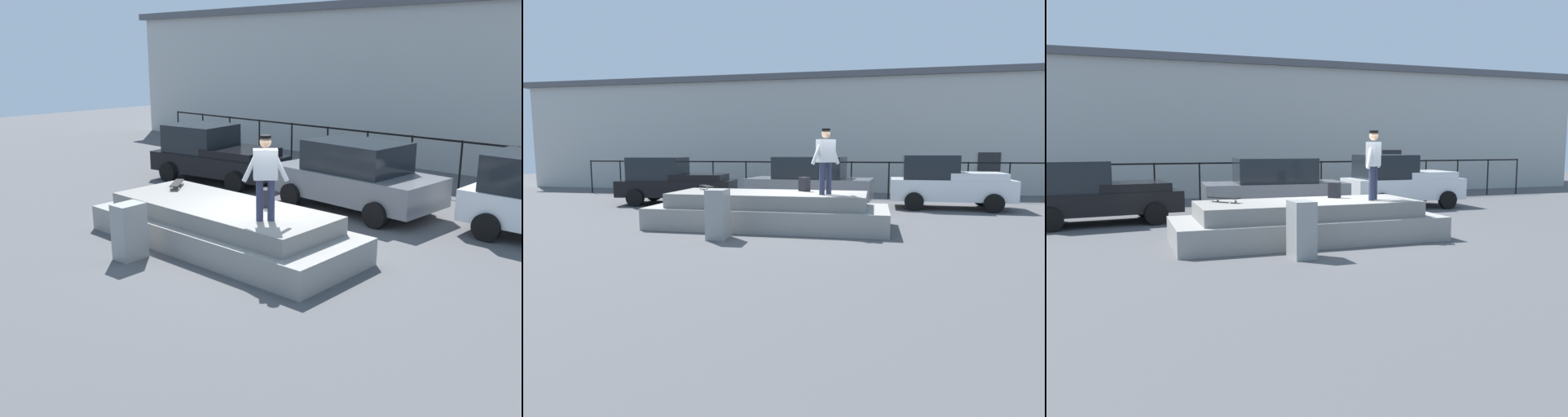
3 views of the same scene
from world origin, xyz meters
TOP-DOWN VIEW (x-y plane):
  - ground_plane at (0.00, 0.00)m, footprint 60.00×60.00m
  - concrete_ledge at (-0.98, -0.34)m, footprint 6.31×2.43m
  - skateboarder at (0.57, -0.64)m, footprint 0.69×0.71m
  - skateboard at (-2.91, 0.04)m, footprint 0.68×0.77m
  - backpack at (-0.10, 0.17)m, footprint 0.34×0.33m
  - car_black_pickup_near at (-5.86, 4.08)m, footprint 4.55×2.58m
  - car_grey_sedan_mid at (-0.52, 4.15)m, footprint 4.60×2.49m
  - car_white_pickup_far at (4.31, 4.77)m, footprint 4.16×2.18m
  - utility_box at (-1.76, -2.17)m, footprint 0.47×0.62m
  - fence_row at (-0.00, 7.64)m, footprint 24.06×0.06m
  - warehouse_building at (0.00, 14.40)m, footprint 36.02×8.28m

SIDE VIEW (x-z plane):
  - ground_plane at x=0.00m, z-range 0.00..0.00m
  - concrete_ledge at x=-0.98m, z-range -0.04..0.89m
  - utility_box at x=-1.76m, z-range 0.00..1.15m
  - car_black_pickup_near at x=-5.86m, z-range -0.01..1.80m
  - car_grey_sedan_mid at x=-0.52m, z-range 0.01..1.84m
  - car_white_pickup_far at x=4.31m, z-range -0.01..1.89m
  - skateboard at x=-2.91m, z-range 0.98..1.10m
  - fence_row at x=0.00m, z-range 0.29..1.91m
  - backpack at x=-0.10m, z-range 0.93..1.32m
  - skateboarder at x=0.57m, z-range 1.07..2.72m
  - warehouse_building at x=0.00m, z-range 0.01..5.96m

